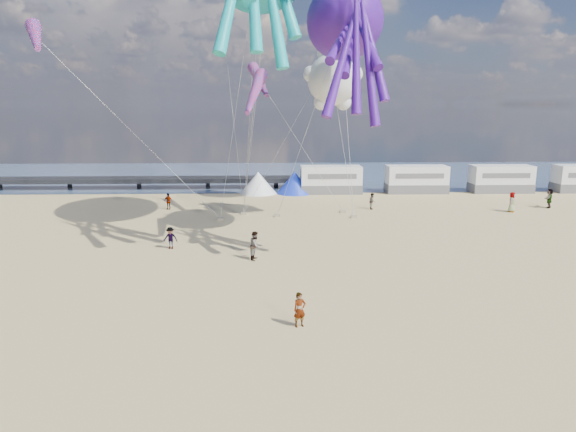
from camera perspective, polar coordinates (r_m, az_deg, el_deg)
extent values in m
plane|color=tan|center=(18.48, 0.12, -18.99)|extent=(120.00, 120.00, 0.00)
plane|color=#384B6B|center=(71.43, -1.42, 4.59)|extent=(120.00, 120.00, 0.00)
cube|color=black|center=(66.34, -26.35, 3.57)|extent=(60.00, 3.00, 0.50)
cube|color=silver|center=(56.75, 4.78, 4.05)|extent=(6.60, 2.50, 3.00)
cube|color=silver|center=(58.61, 14.07, 3.99)|extent=(6.60, 2.50, 3.00)
cube|color=silver|center=(61.89, 22.58, 3.84)|extent=(6.60, 2.50, 3.00)
cone|color=white|center=(56.43, -3.33, 3.72)|extent=(4.00, 4.00, 2.40)
cone|color=#1933CC|center=(56.47, 0.73, 3.75)|extent=(4.00, 4.00, 2.40)
imported|color=tan|center=(22.87, 1.30, -10.37)|extent=(0.67, 0.56, 1.57)
imported|color=#7F6659|center=(48.53, 9.35, 1.64)|extent=(0.59, 0.81, 1.51)
imported|color=#7F6659|center=(35.58, -12.94, -2.40)|extent=(0.78, 0.64, 1.52)
imported|color=#7F6659|center=(49.07, -13.17, 1.60)|extent=(1.13, 0.89, 1.53)
imported|color=#7F6659|center=(54.35, 27.04, 1.76)|extent=(1.05, 1.11, 1.84)
imported|color=#7F6659|center=(50.81, 23.62, 1.43)|extent=(0.78, 0.79, 1.84)
imported|color=#7F6659|center=(32.38, -3.66, -3.29)|extent=(0.76, 0.99, 1.82)
cube|color=gray|center=(43.73, -7.53, -0.34)|extent=(0.50, 0.35, 0.22)
cube|color=gray|center=(44.71, -1.20, 0.05)|extent=(0.50, 0.35, 0.22)
cube|color=gray|center=(44.59, 7.32, -0.09)|extent=(0.50, 0.35, 0.22)
cube|color=gray|center=(46.72, 6.10, 0.51)|extent=(0.50, 0.35, 0.22)
cube|color=gray|center=(45.73, -4.93, 0.28)|extent=(0.50, 0.35, 0.22)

